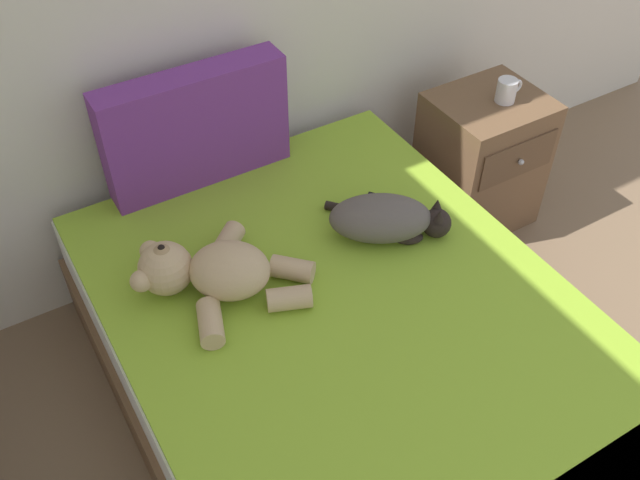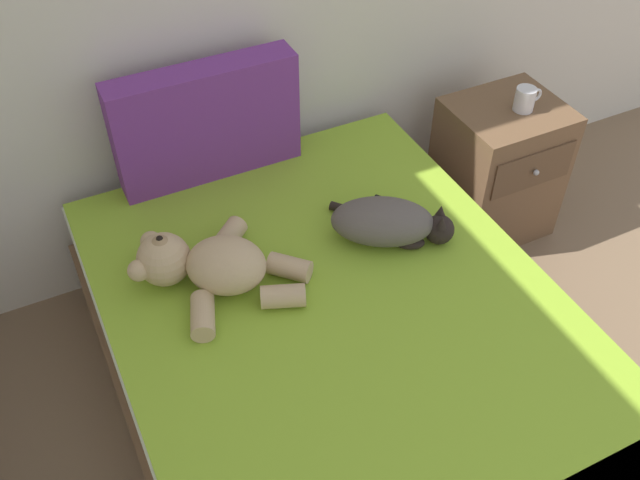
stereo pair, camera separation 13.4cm
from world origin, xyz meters
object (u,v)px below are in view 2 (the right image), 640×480
mug (525,99)px  nightstand (497,169)px  teddy_bear (209,265)px  cell_phone (376,210)px  bed (349,378)px  patterned_cushion (207,122)px  cat (388,222)px

mug → nightstand: bearing=144.8°
teddy_bear → cell_phone: size_ratio=3.36×
bed → patterned_cushion: (-0.11, 0.89, 0.48)m
cat → mug: mug is taller
bed → mug: bearing=29.3°
bed → cell_phone: 0.59m
patterned_cushion → cat: (0.40, -0.61, -0.14)m
teddy_bear → mug: (1.40, 0.26, 0.06)m
teddy_bear → nightstand: 1.42m
patterned_cushion → bed: bearing=-82.7°
cat → nightstand: 0.89m
mug → patterned_cushion: bearing=166.9°
bed → nightstand: nightstand is taller
teddy_bear → cell_phone: 0.64m
cat → mug: 0.87m
patterned_cushion → nightstand: 1.27m
cell_phone → nightstand: 0.79m
cell_phone → nightstand: bearing=16.8°
cat → nightstand: bearing=24.9°
nightstand → mug: 0.35m
bed → teddy_bear: 0.58m
patterned_cushion → teddy_bear: patterned_cushion is taller
bed → cat: (0.29, 0.29, 0.33)m
cat → patterned_cushion: bearing=123.4°
cat → nightstand: (0.76, 0.35, -0.29)m
mug → cell_phone: bearing=-166.0°
patterned_cushion → cell_phone: (0.44, -0.47, -0.21)m
bed → cat: size_ratio=4.77×
patterned_cushion → mug: (1.20, -0.28, -0.08)m
cell_phone → nightstand: size_ratio=0.27×
bed → cat: 0.52m
patterned_cushion → teddy_bear: bearing=-110.4°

